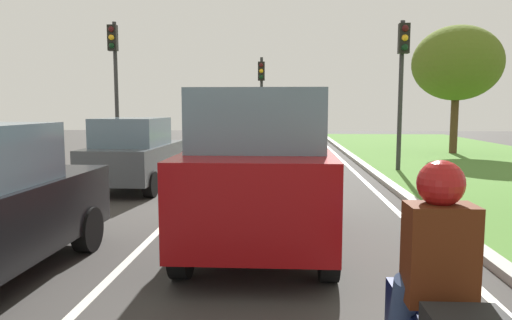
{
  "coord_description": "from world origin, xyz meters",
  "views": [
    {
      "loc": [
        1.39,
        2.38,
        2.05
      ],
      "look_at": [
        0.92,
        9.99,
        1.2
      ],
      "focal_mm": 33.46,
      "sensor_mm": 36.0,
      "label": 1
    }
  ],
  "objects_px": {
    "rider_person": "(438,251)",
    "traffic_light_overhead_left": "(114,67)",
    "traffic_light_near_right": "(402,68)",
    "traffic_light_far_median": "(261,87)",
    "car_hatchback_far": "(135,154)",
    "tree_roadside_far": "(457,64)",
    "car_suv_ahead": "(261,167)"
  },
  "relations": [
    {
      "from": "rider_person",
      "to": "traffic_light_overhead_left",
      "type": "height_order",
      "value": "traffic_light_overhead_left"
    },
    {
      "from": "car_suv_ahead",
      "to": "car_hatchback_far",
      "type": "relative_size",
      "value": 1.21
    },
    {
      "from": "car_suv_ahead",
      "to": "rider_person",
      "type": "height_order",
      "value": "car_suv_ahead"
    },
    {
      "from": "car_suv_ahead",
      "to": "traffic_light_overhead_left",
      "type": "distance_m",
      "value": 11.74
    },
    {
      "from": "tree_roadside_far",
      "to": "car_suv_ahead",
      "type": "bearing_deg",
      "value": -118.53
    },
    {
      "from": "rider_person",
      "to": "traffic_light_far_median",
      "type": "relative_size",
      "value": 0.26
    },
    {
      "from": "car_suv_ahead",
      "to": "traffic_light_near_right",
      "type": "xyz_separation_m",
      "value": [
        3.96,
        8.16,
        2.08
      ]
    },
    {
      "from": "car_suv_ahead",
      "to": "traffic_light_far_median",
      "type": "bearing_deg",
      "value": 92.64
    },
    {
      "from": "car_hatchback_far",
      "to": "traffic_light_far_median",
      "type": "distance_m",
      "value": 12.06
    },
    {
      "from": "car_hatchback_far",
      "to": "traffic_light_overhead_left",
      "type": "bearing_deg",
      "value": 115.36
    },
    {
      "from": "tree_roadside_far",
      "to": "traffic_light_far_median",
      "type": "bearing_deg",
      "value": 164.86
    },
    {
      "from": "car_hatchback_far",
      "to": "traffic_light_far_median",
      "type": "relative_size",
      "value": 0.84
    },
    {
      "from": "car_suv_ahead",
      "to": "tree_roadside_far",
      "type": "distance_m",
      "value": 16.21
    },
    {
      "from": "traffic_light_far_median",
      "to": "tree_roadside_far",
      "type": "height_order",
      "value": "tree_roadside_far"
    },
    {
      "from": "traffic_light_near_right",
      "to": "traffic_light_overhead_left",
      "type": "height_order",
      "value": "traffic_light_overhead_left"
    },
    {
      "from": "car_hatchback_far",
      "to": "traffic_light_overhead_left",
      "type": "height_order",
      "value": "traffic_light_overhead_left"
    },
    {
      "from": "car_hatchback_far",
      "to": "traffic_light_far_median",
      "type": "xyz_separation_m",
      "value": [
        2.62,
        11.58,
        2.14
      ]
    },
    {
      "from": "car_hatchback_far",
      "to": "rider_person",
      "type": "bearing_deg",
      "value": -60.87
    },
    {
      "from": "rider_person",
      "to": "car_hatchback_far",
      "type": "bearing_deg",
      "value": 117.18
    },
    {
      "from": "traffic_light_far_median",
      "to": "tree_roadside_far",
      "type": "xyz_separation_m",
      "value": [
        8.43,
        -2.28,
        0.87
      ]
    },
    {
      "from": "traffic_light_overhead_left",
      "to": "car_suv_ahead",
      "type": "bearing_deg",
      "value": -60.03
    },
    {
      "from": "car_hatchback_far",
      "to": "rider_person",
      "type": "distance_m",
      "value": 10.07
    },
    {
      "from": "car_hatchback_far",
      "to": "traffic_light_overhead_left",
      "type": "relative_size",
      "value": 0.74
    },
    {
      "from": "rider_person",
      "to": "traffic_light_overhead_left",
      "type": "bearing_deg",
      "value": 115.82
    },
    {
      "from": "car_hatchback_far",
      "to": "traffic_light_near_right",
      "type": "relative_size",
      "value": 0.8
    },
    {
      "from": "traffic_light_near_right",
      "to": "traffic_light_overhead_left",
      "type": "relative_size",
      "value": 0.93
    },
    {
      "from": "traffic_light_far_median",
      "to": "traffic_light_near_right",
      "type": "bearing_deg",
      "value": -59.76
    },
    {
      "from": "traffic_light_near_right",
      "to": "traffic_light_far_median",
      "type": "relative_size",
      "value": 1.06
    },
    {
      "from": "car_suv_ahead",
      "to": "tree_roadside_far",
      "type": "height_order",
      "value": "tree_roadside_far"
    },
    {
      "from": "car_hatchback_far",
      "to": "traffic_light_near_right",
      "type": "bearing_deg",
      "value": 26.17
    },
    {
      "from": "tree_roadside_far",
      "to": "rider_person",
      "type": "bearing_deg",
      "value": -109.25
    },
    {
      "from": "car_suv_ahead",
      "to": "rider_person",
      "type": "distance_m",
      "value": 4.35
    }
  ]
}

